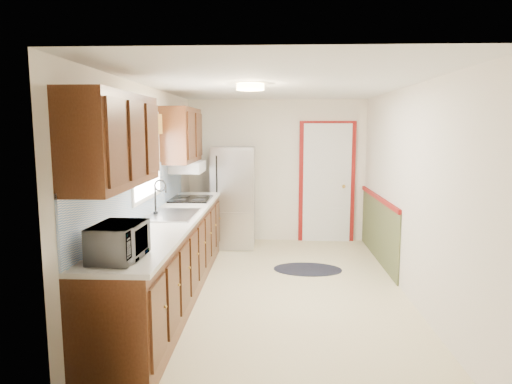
{
  "coord_description": "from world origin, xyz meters",
  "views": [
    {
      "loc": [
        -0.03,
        -5.24,
        1.92
      ],
      "look_at": [
        -0.26,
        0.25,
        1.15
      ],
      "focal_mm": 32.0,
      "sensor_mm": 36.0,
      "label": 1
    }
  ],
  "objects": [
    {
      "name": "room_shell",
      "position": [
        0.0,
        0.0,
        1.2
      ],
      "size": [
        3.2,
        5.2,
        2.52
      ],
      "color": "beige",
      "rests_on": "ground"
    },
    {
      "name": "refrigerator",
      "position": [
        -0.7,
        2.05,
        0.81
      ],
      "size": [
        0.68,
        0.69,
        1.63
      ],
      "rotation": [
        0.0,
        0.0,
        0.0
      ],
      "color": "#B7B7BC",
      "rests_on": "ground"
    },
    {
      "name": "microwave",
      "position": [
        -1.2,
        -1.95,
        1.11
      ],
      "size": [
        0.29,
        0.5,
        0.33
      ],
      "primitive_type": "imported",
      "rotation": [
        0.0,
        0.0,
        1.53
      ],
      "color": "white",
      "rests_on": "kitchen_run"
    },
    {
      "name": "back_wall_trim",
      "position": [
        0.99,
        2.21,
        0.89
      ],
      "size": [
        1.12,
        2.3,
        2.08
      ],
      "color": "maroon",
      "rests_on": "ground"
    },
    {
      "name": "cooktop",
      "position": [
        -1.19,
        0.95,
        0.95
      ],
      "size": [
        0.54,
        0.64,
        0.02
      ],
      "primitive_type": "cube",
      "color": "black",
      "rests_on": "kitchen_run"
    },
    {
      "name": "ceiling_fixture",
      "position": [
        -0.3,
        -0.2,
        2.36
      ],
      "size": [
        0.3,
        0.3,
        0.06
      ],
      "primitive_type": "cylinder",
      "color": "#FFD88C",
      "rests_on": "room_shell"
    },
    {
      "name": "rug",
      "position": [
        0.43,
        0.81,
        0.01
      ],
      "size": [
        0.96,
        0.65,
        0.01
      ],
      "primitive_type": "ellipsoid",
      "rotation": [
        0.0,
        0.0,
        -0.05
      ],
      "color": "black",
      "rests_on": "ground"
    },
    {
      "name": "kitchen_run",
      "position": [
        -1.24,
        -0.29,
        0.81
      ],
      "size": [
        0.63,
        4.0,
        2.2
      ],
      "color": "#3D1E0E",
      "rests_on": "ground"
    }
  ]
}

